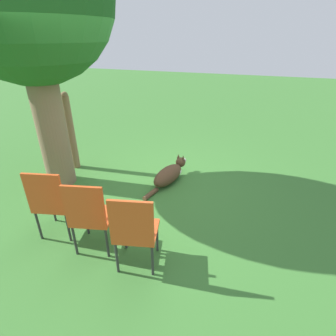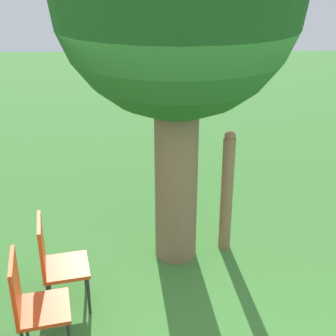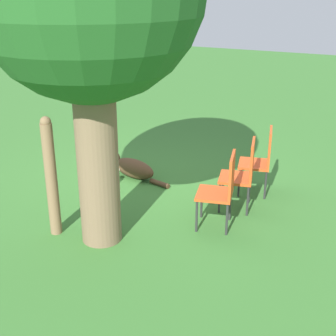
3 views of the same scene
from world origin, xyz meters
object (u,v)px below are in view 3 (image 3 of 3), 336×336
(red_chair_2, at_px, (222,187))
(red_chair_1, at_px, (243,171))
(red_chair_0, at_px, (261,158))
(fence_post, at_px, (51,177))
(dog, at_px, (132,167))

(red_chair_2, bearing_deg, red_chair_1, -110.57)
(red_chair_0, distance_m, red_chair_1, 0.59)
(fence_post, bearing_deg, dog, -88.46)
(red_chair_0, bearing_deg, red_chair_2, 69.43)
(red_chair_0, bearing_deg, dog, -5.30)
(fence_post, distance_m, red_chair_1, 2.40)
(red_chair_1, distance_m, red_chair_2, 0.59)
(red_chair_0, bearing_deg, fence_post, 35.93)
(red_chair_1, xyz_separation_m, red_chair_2, (0.08, 0.58, 0.00))
(dog, bearing_deg, fence_post, 105.49)
(dog, bearing_deg, red_chair_2, 167.02)
(dog, height_order, fence_post, fence_post)
(dog, xyz_separation_m, red_chair_1, (-1.85, 0.32, 0.38))
(dog, distance_m, fence_post, 1.99)
(fence_post, distance_m, red_chair_0, 2.87)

